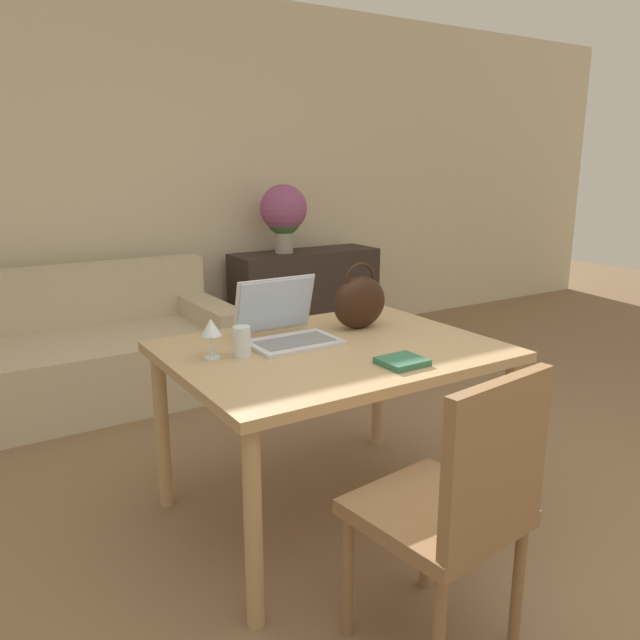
{
  "coord_description": "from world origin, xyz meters",
  "views": [
    {
      "loc": [
        -1.46,
        -1.27,
        1.48
      ],
      "look_at": [
        -0.17,
        0.76,
        0.87
      ],
      "focal_mm": 35.0,
      "sensor_mm": 36.0,
      "label": 1
    }
  ],
  "objects_px": {
    "flower_vase": "(284,213)",
    "laptop": "(285,324)",
    "chair": "(457,502)",
    "handbag": "(360,302)",
    "couch": "(72,359)",
    "drinking_glass": "(242,342)",
    "wine_glass": "(211,329)"
  },
  "relations": [
    {
      "from": "flower_vase",
      "to": "laptop",
      "type": "bearing_deg",
      "value": -119.1
    },
    {
      "from": "chair",
      "to": "handbag",
      "type": "relative_size",
      "value": 3.11
    },
    {
      "from": "laptop",
      "to": "flower_vase",
      "type": "relative_size",
      "value": 0.69
    },
    {
      "from": "couch",
      "to": "laptop",
      "type": "bearing_deg",
      "value": -72.82
    },
    {
      "from": "chair",
      "to": "handbag",
      "type": "distance_m",
      "value": 1.18
    },
    {
      "from": "flower_vase",
      "to": "chair",
      "type": "bearing_deg",
      "value": -110.67
    },
    {
      "from": "laptop",
      "to": "handbag",
      "type": "xyz_separation_m",
      "value": [
        0.38,
        -0.01,
        0.05
      ]
    },
    {
      "from": "laptop",
      "to": "flower_vase",
      "type": "xyz_separation_m",
      "value": [
        1.16,
        2.08,
        0.28
      ]
    },
    {
      "from": "drinking_glass",
      "to": "flower_vase",
      "type": "relative_size",
      "value": 0.22
    },
    {
      "from": "couch",
      "to": "handbag",
      "type": "height_order",
      "value": "handbag"
    },
    {
      "from": "chair",
      "to": "laptop",
      "type": "bearing_deg",
      "value": 81.89
    },
    {
      "from": "drinking_glass",
      "to": "wine_glass",
      "type": "xyz_separation_m",
      "value": [
        -0.11,
        0.04,
        0.06
      ]
    },
    {
      "from": "chair",
      "to": "flower_vase",
      "type": "bearing_deg",
      "value": 62.66
    },
    {
      "from": "drinking_glass",
      "to": "flower_vase",
      "type": "bearing_deg",
      "value": 57.25
    },
    {
      "from": "couch",
      "to": "laptop",
      "type": "relative_size",
      "value": 5.35
    },
    {
      "from": "flower_vase",
      "to": "wine_glass",
      "type": "bearing_deg",
      "value": -125.2
    },
    {
      "from": "laptop",
      "to": "drinking_glass",
      "type": "xyz_separation_m",
      "value": [
        -0.25,
        -0.11,
        -0.01
      ]
    },
    {
      "from": "wine_glass",
      "to": "laptop",
      "type": "bearing_deg",
      "value": 10.81
    },
    {
      "from": "handbag",
      "to": "flower_vase",
      "type": "relative_size",
      "value": 0.56
    },
    {
      "from": "couch",
      "to": "drinking_glass",
      "type": "distance_m",
      "value": 1.98
    },
    {
      "from": "laptop",
      "to": "drinking_glass",
      "type": "distance_m",
      "value": 0.27
    },
    {
      "from": "flower_vase",
      "to": "handbag",
      "type": "bearing_deg",
      "value": -110.43
    },
    {
      "from": "laptop",
      "to": "drinking_glass",
      "type": "relative_size",
      "value": 3.09
    },
    {
      "from": "chair",
      "to": "laptop",
      "type": "relative_size",
      "value": 2.53
    },
    {
      "from": "couch",
      "to": "laptop",
      "type": "height_order",
      "value": "laptop"
    },
    {
      "from": "drinking_glass",
      "to": "flower_vase",
      "type": "height_order",
      "value": "flower_vase"
    },
    {
      "from": "couch",
      "to": "wine_glass",
      "type": "xyz_separation_m",
      "value": [
        0.19,
        -1.84,
        0.59
      ]
    },
    {
      "from": "laptop",
      "to": "flower_vase",
      "type": "height_order",
      "value": "flower_vase"
    },
    {
      "from": "handbag",
      "to": "chair",
      "type": "bearing_deg",
      "value": -111.16
    },
    {
      "from": "drinking_glass",
      "to": "wine_glass",
      "type": "distance_m",
      "value": 0.13
    },
    {
      "from": "wine_glass",
      "to": "flower_vase",
      "type": "height_order",
      "value": "flower_vase"
    },
    {
      "from": "chair",
      "to": "drinking_glass",
      "type": "relative_size",
      "value": 7.82
    }
  ]
}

